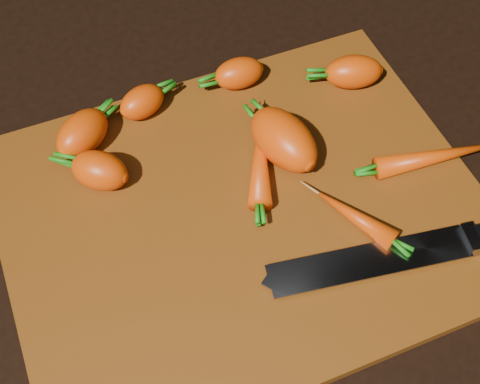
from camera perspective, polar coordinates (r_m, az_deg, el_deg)
name	(u,v)px	position (r m, az deg, el deg)	size (l,w,h in m)	color
ground	(244,218)	(0.72, 0.30, -2.20)	(2.00, 2.00, 0.01)	black
cutting_board	(244,212)	(0.71, 0.31, -1.72)	(0.50, 0.40, 0.01)	brown
carrot_0	(82,133)	(0.76, -13.30, 4.90)	(0.07, 0.04, 0.04)	#DF450B
carrot_1	(100,171)	(0.73, -11.90, 1.80)	(0.06, 0.04, 0.04)	#DF450B
carrot_2	(284,139)	(0.73, 3.75, 4.49)	(0.09, 0.06, 0.06)	#DF450B
carrot_3	(239,73)	(0.81, -0.11, 10.10)	(0.06, 0.04, 0.04)	#DF450B
carrot_4	(142,102)	(0.78, -8.36, 7.60)	(0.06, 0.04, 0.04)	#DF450B
carrot_5	(353,72)	(0.82, 9.66, 10.08)	(0.07, 0.04, 0.04)	#DF450B
carrot_6	(260,157)	(0.73, 1.72, 2.96)	(0.13, 0.03, 0.03)	#DF450B
carrot_7	(438,156)	(0.76, 16.50, 2.94)	(0.14, 0.03, 0.03)	#DF450B
carrot_8	(355,217)	(0.70, 9.81, -2.12)	(0.09, 0.02, 0.02)	#DF450B
knife	(389,257)	(0.68, 12.57, -5.43)	(0.33, 0.08, 0.02)	gray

